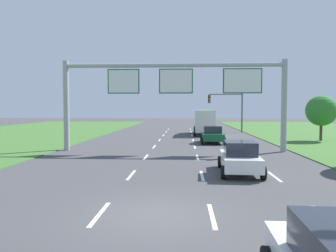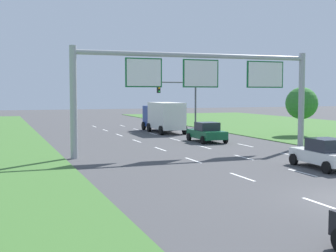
{
  "view_description": "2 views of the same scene",
  "coord_description": "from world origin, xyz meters",
  "px_view_note": "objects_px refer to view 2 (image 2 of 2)",
  "views": [
    {
      "loc": [
        0.91,
        -9.96,
        3.3
      ],
      "look_at": [
        -0.52,
        17.29,
        1.83
      ],
      "focal_mm": 35.0,
      "sensor_mm": 36.0,
      "label": 1
    },
    {
      "loc": [
        -12.96,
        -13.84,
        4.11
      ],
      "look_at": [
        -1.47,
        17.16,
        1.73
      ],
      "focal_mm": 50.0,
      "sensor_mm": 36.0,
      "label": 2
    }
  ],
  "objects_px": {
    "traffic_light_mast": "(180,95)",
    "car_lead_silver": "(325,154)",
    "roadside_tree_far": "(302,103)",
    "box_truck": "(163,116)",
    "car_far_ahead": "(207,132)",
    "sign_gantry": "(201,81)"
  },
  "relations": [
    {
      "from": "car_lead_silver",
      "to": "roadside_tree_far",
      "type": "xyz_separation_m",
      "value": [
        10.88,
        16.9,
        2.27
      ]
    },
    {
      "from": "car_lead_silver",
      "to": "roadside_tree_far",
      "type": "relative_size",
      "value": 0.91
    },
    {
      "from": "traffic_light_mast",
      "to": "car_lead_silver",
      "type": "bearing_deg",
      "value": -96.14
    },
    {
      "from": "traffic_light_mast",
      "to": "roadside_tree_far",
      "type": "height_order",
      "value": "traffic_light_mast"
    },
    {
      "from": "box_truck",
      "to": "traffic_light_mast",
      "type": "xyz_separation_m",
      "value": [
        3.45,
        4.02,
        2.19
      ]
    },
    {
      "from": "car_lead_silver",
      "to": "car_far_ahead",
      "type": "distance_m",
      "value": 14.6
    },
    {
      "from": "car_far_ahead",
      "to": "car_lead_silver",
      "type": "bearing_deg",
      "value": -88.65
    },
    {
      "from": "car_lead_silver",
      "to": "sign_gantry",
      "type": "relative_size",
      "value": 0.24
    },
    {
      "from": "sign_gantry",
      "to": "traffic_light_mast",
      "type": "xyz_separation_m",
      "value": [
        6.55,
        20.27,
        -1.05
      ]
    },
    {
      "from": "box_truck",
      "to": "roadside_tree_far",
      "type": "height_order",
      "value": "roadside_tree_far"
    },
    {
      "from": "box_truck",
      "to": "car_far_ahead",
      "type": "bearing_deg",
      "value": -87.52
    },
    {
      "from": "car_lead_silver",
      "to": "sign_gantry",
      "type": "xyz_separation_m",
      "value": [
        -3.45,
        8.54,
        4.11
      ]
    },
    {
      "from": "car_far_ahead",
      "to": "traffic_light_mast",
      "type": "distance_m",
      "value": 14.9
    },
    {
      "from": "car_far_ahead",
      "to": "traffic_light_mast",
      "type": "xyz_separation_m",
      "value": [
        3.27,
        14.21,
        3.07
      ]
    },
    {
      "from": "car_far_ahead",
      "to": "sign_gantry",
      "type": "relative_size",
      "value": 0.24
    },
    {
      "from": "car_far_ahead",
      "to": "sign_gantry",
      "type": "bearing_deg",
      "value": -117.71
    },
    {
      "from": "box_truck",
      "to": "sign_gantry",
      "type": "relative_size",
      "value": 0.44
    },
    {
      "from": "car_lead_silver",
      "to": "box_truck",
      "type": "height_order",
      "value": "box_truck"
    },
    {
      "from": "car_lead_silver",
      "to": "traffic_light_mast",
      "type": "bearing_deg",
      "value": 86.76
    },
    {
      "from": "sign_gantry",
      "to": "roadside_tree_far",
      "type": "bearing_deg",
      "value": 30.28
    },
    {
      "from": "car_far_ahead",
      "to": "box_truck",
      "type": "bearing_deg",
      "value": 91.71
    },
    {
      "from": "car_far_ahead",
      "to": "traffic_light_mast",
      "type": "bearing_deg",
      "value": 77.72
    }
  ]
}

